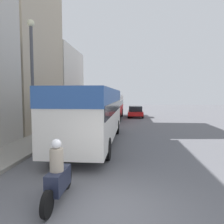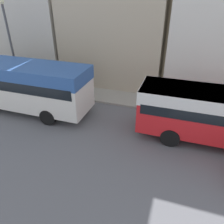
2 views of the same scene
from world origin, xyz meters
name	(u,v)px [view 1 (image 1 of 2)]	position (x,y,z in m)	size (l,w,h in m)	color
ground_plane	(103,212)	(0.00, 0.00, 0.00)	(120.00, 120.00, 0.00)	slate
building_midblock	(8,49)	(-9.54, 12.40, 6.64)	(6.67, 8.08, 13.29)	#BCAD93
building_far_terrace	(49,84)	(-9.60, 21.32, 4.23)	(6.79, 9.00, 8.46)	silver
bus_lead	(93,109)	(-1.57, 7.56, 2.07)	(2.65, 10.61, 3.20)	silver
bus_following	(111,103)	(-1.74, 20.95, 1.86)	(2.51, 9.67, 2.84)	red
motorcycle_behind_lead	(58,177)	(-1.28, 0.41, 0.68)	(0.38, 2.24, 1.73)	#1E2338
car_crossing	(135,112)	(1.17, 22.88, 0.75)	(1.93, 3.82, 1.44)	red
pedestrian_near_curb	(62,121)	(-4.48, 10.56, 0.95)	(0.37, 0.37, 1.57)	#232838
lamp_post	(32,74)	(-4.35, 5.63, 3.95)	(0.36, 0.36, 6.47)	#47474C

